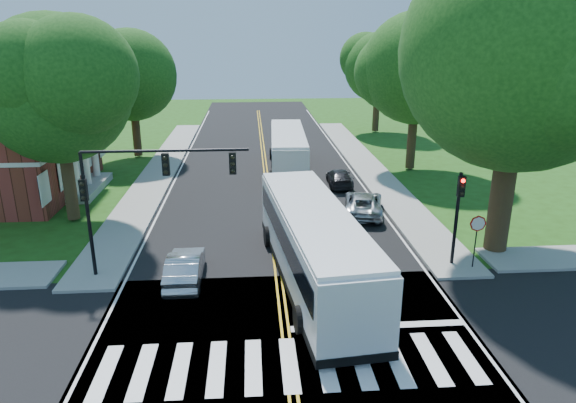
{
  "coord_description": "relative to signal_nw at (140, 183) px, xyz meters",
  "views": [
    {
      "loc": [
        -1.11,
        -14.89,
        10.52
      ],
      "look_at": [
        0.68,
        9.43,
        2.4
      ],
      "focal_mm": 32.0,
      "sensor_mm": 36.0,
      "label": 1
    }
  ],
  "objects": [
    {
      "name": "edge_line_e",
      "position": [
        12.66,
        15.57,
        -4.36
      ],
      "size": [
        0.12,
        70.0,
        0.01
      ],
      "primitive_type": "cube",
      "color": "silver",
      "rests_on": "road"
    },
    {
      "name": "bus_follow",
      "position": [
        7.64,
        18.08,
        -2.73
      ],
      "size": [
        3.26,
        12.06,
        3.09
      ],
      "rotation": [
        0.0,
        0.0,
        3.1
      ],
      "color": "silver",
      "rests_on": "road"
    },
    {
      "name": "edge_line_w",
      "position": [
        -0.94,
        15.57,
        -4.36
      ],
      "size": [
        0.12,
        70.0,
        0.01
      ],
      "primitive_type": "cube",
      "color": "silver",
      "rests_on": "road"
    },
    {
      "name": "tree_ne_big",
      "position": [
        16.86,
        1.57,
        5.24
      ],
      "size": [
        10.8,
        10.8,
        14.91
      ],
      "color": "#302313",
      "rests_on": "ground"
    },
    {
      "name": "stop_sign",
      "position": [
        14.86,
        -0.45,
        -2.35
      ],
      "size": [
        0.76,
        0.08,
        2.53
      ],
      "color": "black",
      "rests_on": "ground"
    },
    {
      "name": "tree_west_far",
      "position": [
        -5.14,
        23.57,
        2.62
      ],
      "size": [
        7.6,
        7.6,
        10.67
      ],
      "color": "#302313",
      "rests_on": "ground"
    },
    {
      "name": "tree_east_mid",
      "position": [
        17.36,
        17.57,
        3.48
      ],
      "size": [
        8.4,
        8.4,
        11.93
      ],
      "color": "#302313",
      "rests_on": "ground"
    },
    {
      "name": "sidewalk_nw",
      "position": [
        -2.44,
        18.57,
        -4.3
      ],
      "size": [
        2.6,
        40.0,
        0.15
      ],
      "primitive_type": "cube",
      "color": "gray",
      "rests_on": "ground"
    },
    {
      "name": "cross_road",
      "position": [
        5.86,
        -6.43,
        -4.37
      ],
      "size": [
        60.0,
        12.0,
        0.01
      ],
      "primitive_type": "cube",
      "color": "black",
      "rests_on": "ground"
    },
    {
      "name": "bus_lead",
      "position": [
        7.36,
        -0.98,
        -2.6
      ],
      "size": [
        4.17,
        13.13,
        3.34
      ],
      "rotation": [
        0.0,
        0.0,
        3.25
      ],
      "color": "silver",
      "rests_on": "road"
    },
    {
      "name": "center_line",
      "position": [
        5.86,
        15.57,
        -4.36
      ],
      "size": [
        0.36,
        70.0,
        0.01
      ],
      "primitive_type": "cube",
      "color": "gold",
      "rests_on": "road"
    },
    {
      "name": "tree_west_near",
      "position": [
        -5.64,
        7.57,
        3.15
      ],
      "size": [
        8.0,
        8.0,
        11.4
      ],
      "color": "#302313",
      "rests_on": "ground"
    },
    {
      "name": "hatchback",
      "position": [
        1.74,
        -0.65,
        -3.68
      ],
      "size": [
        1.47,
        4.15,
        1.37
      ],
      "primitive_type": "imported",
      "rotation": [
        0.0,
        0.0,
        3.15
      ],
      "color": "#ACAEB3",
      "rests_on": "road"
    },
    {
      "name": "signal_ne",
      "position": [
        14.06,
        0.01,
        -1.41
      ],
      "size": [
        0.3,
        0.46,
        4.4
      ],
      "color": "black",
      "rests_on": "ground"
    },
    {
      "name": "sidewalk_ne",
      "position": [
        14.16,
        18.57,
        -4.3
      ],
      "size": [
        2.6,
        40.0,
        0.15
      ],
      "primitive_type": "cube",
      "color": "gray",
      "rests_on": "ground"
    },
    {
      "name": "suv",
      "position": [
        11.4,
        7.45,
        -3.7
      ],
      "size": [
        3.18,
        5.17,
        1.34
      ],
      "primitive_type": "imported",
      "rotation": [
        0.0,
        0.0,
        2.93
      ],
      "color": "#AAADB2",
      "rests_on": "road"
    },
    {
      "name": "stop_bar",
      "position": [
        9.36,
        -4.83,
        -4.36
      ],
      "size": [
        6.6,
        0.4,
        0.01
      ],
      "primitive_type": "cube",
      "color": "silver",
      "rests_on": "road"
    },
    {
      "name": "tree_east_far",
      "position": [
        18.36,
        33.57,
        2.48
      ],
      "size": [
        7.2,
        7.2,
        10.34
      ],
      "color": "#302313",
      "rests_on": "ground"
    },
    {
      "name": "crosswalk",
      "position": [
        5.86,
        -6.93,
        -4.36
      ],
      "size": [
        12.6,
        3.0,
        0.01
      ],
      "primitive_type": "cube",
      "color": "silver",
      "rests_on": "road"
    },
    {
      "name": "ground",
      "position": [
        5.86,
        -6.43,
        -4.38
      ],
      "size": [
        140.0,
        140.0,
        0.0
      ],
      "primitive_type": "plane",
      "color": "#214812",
      "rests_on": "ground"
    },
    {
      "name": "signal_nw",
      "position": [
        0.0,
        0.0,
        0.0
      ],
      "size": [
        7.15,
        0.46,
        5.66
      ],
      "color": "black",
      "rests_on": "ground"
    },
    {
      "name": "dark_sedan",
      "position": [
        10.99,
        13.52,
        -3.78
      ],
      "size": [
        1.81,
        4.12,
        1.18
      ],
      "primitive_type": "imported",
      "rotation": [
        0.0,
        0.0,
        3.1
      ],
      "color": "black",
      "rests_on": "road"
    },
    {
      "name": "road",
      "position": [
        5.86,
        11.57,
        -4.37
      ],
      "size": [
        14.0,
        96.0,
        0.01
      ],
      "primitive_type": "cube",
      "color": "black",
      "rests_on": "ground"
    }
  ]
}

